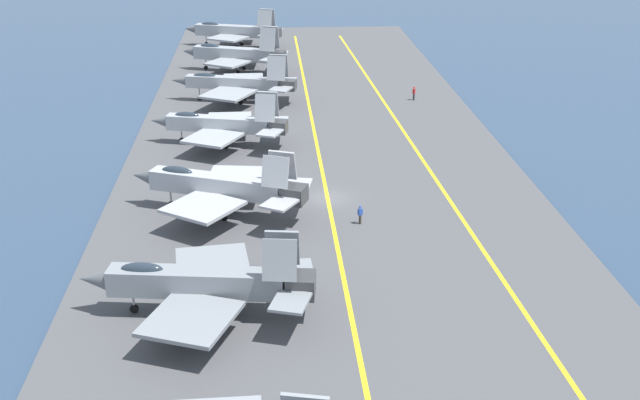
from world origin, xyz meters
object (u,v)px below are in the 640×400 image
Objects in this scene: parked_jet_fourth at (220,186)px; parked_jet_sixth at (237,83)px; parked_jet_fifth at (222,124)px; crew_blue_vest at (360,214)px; parked_jet_eighth at (234,31)px; parked_jet_third at (201,283)px; crew_red_vest at (414,93)px; parked_jet_seventh at (235,54)px.

parked_jet_fourth is 0.99× the size of parked_jet_sixth.
crew_blue_vest is at bearing -149.92° from parked_jet_fifth.
parked_jet_eighth is (34.77, 1.43, 0.15)m from parked_jet_sixth.
parked_jet_third is 17.25m from parked_jet_fourth.
parked_jet_fourth is 9.13× the size of crew_red_vest.
parked_jet_seventh is (34.24, -0.45, 0.27)m from parked_jet_fifth.
parked_jet_seventh reaches higher than parked_jet_eighth.
parked_jet_eighth is at bearing 0.31° from parked_jet_fifth.
parked_jet_eighth is at bearing 2.35° from parked_jet_seventh.
parked_jet_fourth reaches higher than crew_blue_vest.
parked_jet_eighth is 10.09× the size of crew_blue_vest.
parked_jet_sixth is 1.02× the size of parked_jet_seventh.
crew_red_vest is 1.06× the size of crew_blue_vest.
parked_jet_fourth is 36.43m from parked_jet_sixth.
parked_jet_fifth is at bearing 124.59° from crew_red_vest.
parked_jet_sixth is at bearing -177.65° from parked_jet_eighth.
parked_jet_fourth is 9.70× the size of crew_blue_vest.
parked_jet_eighth is (71.20, 0.99, 0.01)m from parked_jet_fourth.
parked_jet_fifth is 52.11m from parked_jet_eighth.
parked_jet_third is 88.44m from parked_jet_eighth.
parked_jet_eighth reaches higher than crew_red_vest.
parked_jet_eighth is at bearing 0.80° from parked_jet_fourth.
parked_jet_eighth is 9.50× the size of crew_red_vest.
parked_jet_seventh is 57.60m from crew_blue_vest.
parked_jet_fifth is at bearing 0.40° from parked_jet_third.
parked_jet_fifth is 0.90× the size of parked_jet_eighth.
parked_jet_fifth is 8.57× the size of crew_red_vest.
crew_red_vest is at bearing -55.41° from parked_jet_fifth.
parked_jet_seventh is 17.88m from parked_jet_eighth.
parked_jet_fourth is at bearing 146.66° from crew_red_vest.
parked_jet_sixth reaches higher than parked_jet_third.
parked_jet_fourth is 53.34m from parked_jet_seventh.
parked_jet_fifth is 25.47m from crew_blue_vest.
parked_jet_seventh is at bearing 12.33° from crew_blue_vest.
parked_jet_fifth is 34.25m from parked_jet_seventh.
parked_jet_eighth is at bearing 2.35° from parked_jet_sixth.
parked_jet_fourth is 42.95m from crew_red_vest.
parked_jet_seventh reaches higher than parked_jet_fourth.
parked_jet_fifth is 9.10× the size of crew_blue_vest.
parked_jet_fifth is (19.09, 0.71, -0.29)m from parked_jet_fourth.
parked_jet_sixth is at bearing -177.64° from parked_jet_seventh.
parked_jet_fifth reaches higher than crew_blue_vest.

